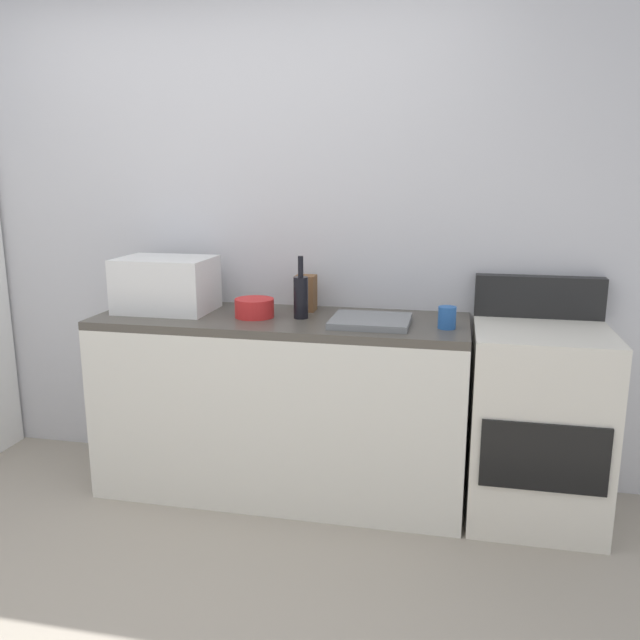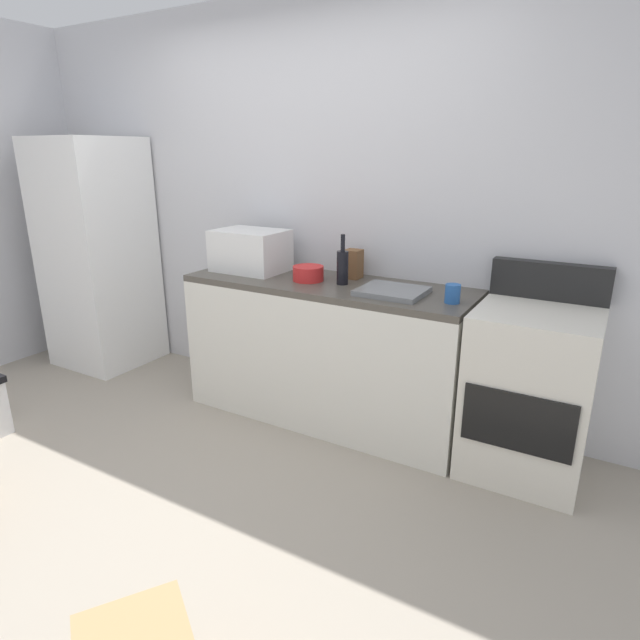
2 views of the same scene
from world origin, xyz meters
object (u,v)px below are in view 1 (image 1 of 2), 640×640
Objects in this scene: microwave at (166,284)px; coffee_mug at (447,318)px; mixing_bowl at (254,308)px; wine_bottle at (301,296)px; knife_block at (306,293)px; stove_oven at (536,420)px.

microwave is 4.60× the size of coffee_mug.
coffee_mug is at bearing -3.11° from mixing_bowl.
knife_block is at bearing 95.80° from wine_bottle.
knife_block is at bearing 43.53° from mixing_bowl.
coffee_mug is at bearing -5.88° from wine_bottle.
stove_oven is 0.65m from coffee_mug.
wine_bottle reaches higher than stove_oven.
mixing_bowl is at bearing -174.63° from wine_bottle.
knife_block is 0.95× the size of mixing_bowl.
microwave is 1.40m from coffee_mug.
stove_oven is at bearing -8.51° from knife_block.
stove_oven is 2.39× the size of microwave.
stove_oven is 1.26m from knife_block.
stove_oven is 5.79× the size of mixing_bowl.
wine_bottle is at bearing 174.12° from coffee_mug.
coffee_mug is 0.75m from knife_block.
coffee_mug is (0.69, -0.07, -0.06)m from wine_bottle.
microwave is 2.42× the size of mixing_bowl.
microwave reaches higher than coffee_mug.
stove_oven is 1.91m from microwave.
coffee_mug reaches higher than mixing_bowl.
wine_bottle is 3.00× the size of coffee_mug.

